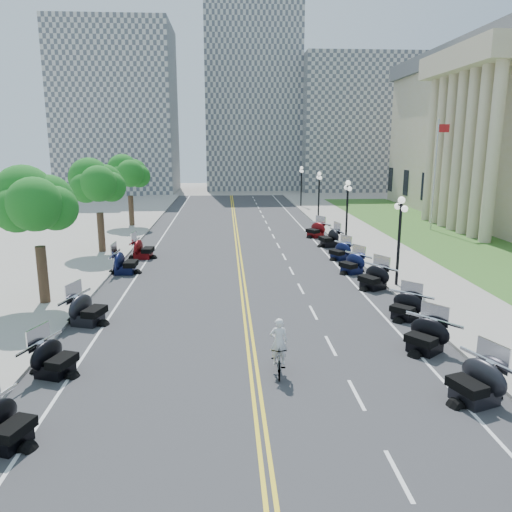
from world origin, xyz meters
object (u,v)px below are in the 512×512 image
object	(u,v)px
bicycle	(278,359)
flagpole	(435,176)
motorcycle_n_3	(476,379)
cyclist_rider	(279,321)

from	to	relation	value
bicycle	flagpole	bearing A→B (deg)	62.32
motorcycle_n_3	cyclist_rider	world-z (taller)	cyclist_rider
flagpole	cyclist_rider	distance (m)	33.26
motorcycle_n_3	bicycle	xyz separation A→B (m)	(-5.91, 2.32, -0.21)
flagpole	cyclist_rider	xyz separation A→B (m)	(-17.15, -28.33, -3.04)
flagpole	cyclist_rider	world-z (taller)	flagpole
bicycle	cyclist_rider	distance (m)	1.41
motorcycle_n_3	cyclist_rider	xyz separation A→B (m)	(-5.91, 2.32, 1.20)
bicycle	cyclist_rider	size ratio (longest dim) A/B	1.08
flagpole	cyclist_rider	bearing A→B (deg)	-121.19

